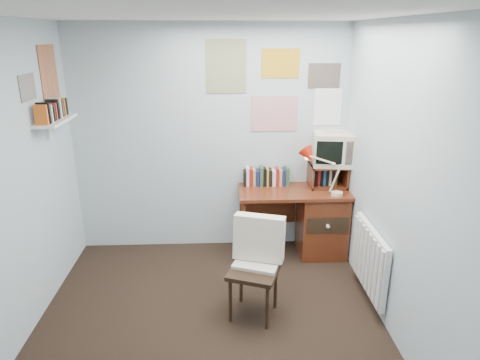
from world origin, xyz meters
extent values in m
plane|color=black|center=(0.00, 0.00, 0.00)|extent=(3.50, 3.50, 0.00)
cube|color=#B0BEC9|center=(0.00, 1.75, 1.25)|extent=(3.00, 0.02, 2.50)
cube|color=#B0BEC9|center=(1.50, 0.00, 1.25)|extent=(0.02, 3.50, 2.50)
cube|color=white|center=(0.00, 0.00, 2.50)|extent=(3.00, 3.50, 0.02)
cube|color=#612916|center=(0.90, 1.48, 0.74)|extent=(1.20, 0.55, 0.03)
cube|color=#612916|center=(1.23, 1.48, 0.36)|extent=(0.50, 0.50, 0.72)
cylinder|color=#612916|center=(0.34, 1.24, 0.36)|extent=(0.04, 0.04, 0.72)
cylinder|color=#612916|center=(0.34, 1.71, 0.36)|extent=(0.04, 0.04, 0.72)
cube|color=#612916|center=(0.65, 1.73, 0.42)|extent=(0.64, 0.02, 0.30)
cube|color=black|center=(0.38, 0.36, 0.43)|extent=(0.56, 0.55, 0.86)
cube|color=red|center=(1.33, 1.31, 0.98)|extent=(0.36, 0.32, 0.44)
cube|color=#612916|center=(1.29, 1.59, 0.89)|extent=(0.40, 0.30, 0.25)
cube|color=beige|center=(1.33, 1.61, 1.20)|extent=(0.46, 0.44, 0.39)
cube|color=#612916|center=(0.66, 1.66, 0.87)|extent=(0.60, 0.14, 0.22)
cube|color=white|center=(1.46, 0.55, 0.42)|extent=(0.09, 0.80, 0.60)
cube|color=white|center=(-1.40, 1.10, 1.62)|extent=(0.20, 0.62, 0.24)
cube|color=white|center=(0.70, 1.74, 1.85)|extent=(1.20, 0.01, 0.90)
cube|color=white|center=(-1.49, 1.10, 2.00)|extent=(0.01, 0.70, 0.60)
camera|label=1|loc=(0.11, -2.85, 2.38)|focal=32.00mm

